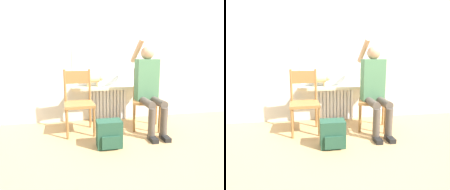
# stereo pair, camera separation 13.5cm
# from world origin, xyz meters

# --- Properties ---
(ground_plane) EXTENTS (12.00, 12.00, 0.00)m
(ground_plane) POSITION_xyz_m (0.00, 0.00, 0.00)
(ground_plane) COLOR tan
(wall_with_window) EXTENTS (7.00, 0.06, 2.70)m
(wall_with_window) POSITION_xyz_m (0.00, 1.23, 1.35)
(wall_with_window) COLOR silver
(wall_with_window) RESTS_ON ground_plane
(radiator) EXTENTS (0.69, 0.08, 0.58)m
(radiator) POSITION_xyz_m (0.00, 1.15, 0.29)
(radiator) COLOR white
(radiator) RESTS_ON ground_plane
(windowsill) EXTENTS (1.26, 0.26, 0.05)m
(windowsill) POSITION_xyz_m (0.00, 1.07, 0.60)
(windowsill) COLOR beige
(windowsill) RESTS_ON radiator
(window_glass) EXTENTS (1.21, 0.01, 0.94)m
(window_glass) POSITION_xyz_m (0.00, 1.20, 1.10)
(window_glass) COLOR white
(window_glass) RESTS_ON windowsill
(chair_left) EXTENTS (0.45, 0.45, 0.95)m
(chair_left) POSITION_xyz_m (-0.53, 0.65, 0.48)
(chair_left) COLOR #9E6B38
(chair_left) RESTS_ON ground_plane
(chair_right) EXTENTS (0.53, 0.53, 0.95)m
(chair_right) POSITION_xyz_m (0.54, 0.65, 0.48)
(chair_right) COLOR #9E6B38
(chair_right) RESTS_ON ground_plane
(person) EXTENTS (0.36, 1.00, 1.42)m
(person) POSITION_xyz_m (0.53, 0.54, 0.72)
(person) COLOR brown
(person) RESTS_ON ground_plane
(cat) EXTENTS (0.43, 0.11, 0.21)m
(cat) POSITION_xyz_m (-0.25, 1.10, 0.75)
(cat) COLOR #DBB77A
(cat) RESTS_ON windowsill
(backpack) EXTENTS (0.31, 0.24, 0.35)m
(backpack) POSITION_xyz_m (-0.18, 0.07, 0.17)
(backpack) COLOR #234C38
(backpack) RESTS_ON ground_plane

